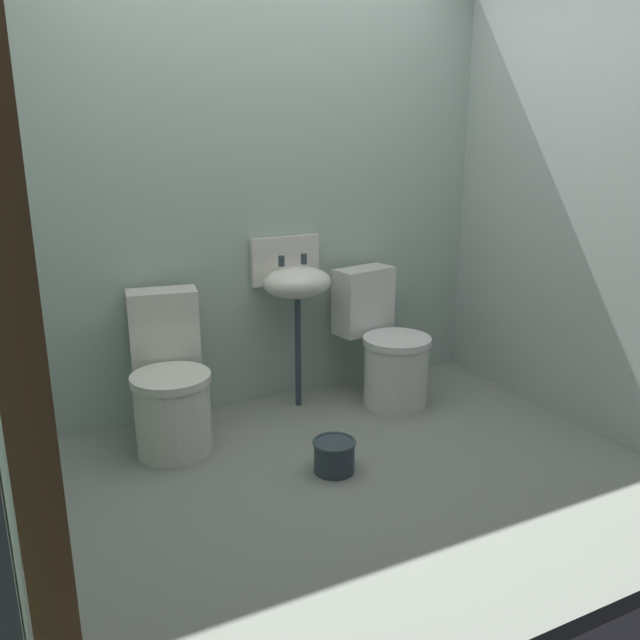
# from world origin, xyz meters

# --- Properties ---
(ground_plane) EXTENTS (3.27, 2.44, 0.08)m
(ground_plane) POSITION_xyz_m (0.00, 0.00, -0.04)
(ground_plane) COLOR gray
(wall_back) EXTENTS (3.27, 0.10, 2.39)m
(wall_back) POSITION_xyz_m (0.00, 1.07, 1.20)
(wall_back) COLOR #9FB5A9
(wall_back) RESTS_ON ground
(wall_right) EXTENTS (0.10, 2.24, 2.39)m
(wall_right) POSITION_xyz_m (1.48, 0.10, 1.20)
(wall_right) COLOR #A1AFA7
(wall_right) RESTS_ON ground
(wooden_door_post) EXTENTS (0.11, 0.11, 2.39)m
(wooden_door_post) POSITION_xyz_m (-1.36, -0.87, 1.20)
(wooden_door_post) COLOR #A17844
(wooden_door_post) RESTS_ON ground
(toilet_left) EXTENTS (0.48, 0.65, 0.78)m
(toilet_left) POSITION_xyz_m (-0.65, 0.67, 0.32)
(toilet_left) COLOR silver
(toilet_left) RESTS_ON ground
(toilet_right) EXTENTS (0.49, 0.65, 0.78)m
(toilet_right) POSITION_xyz_m (0.65, 0.67, 0.32)
(toilet_right) COLOR silver
(toilet_right) RESTS_ON ground
(sink) EXTENTS (0.42, 0.34, 0.99)m
(sink) POSITION_xyz_m (0.15, 0.86, 0.75)
(sink) COLOR #2F3D46
(sink) RESTS_ON ground
(bucket) EXTENTS (0.21, 0.21, 0.16)m
(bucket) POSITION_xyz_m (-0.03, 0.03, 0.09)
(bucket) COLOR #2F3D46
(bucket) RESTS_ON ground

